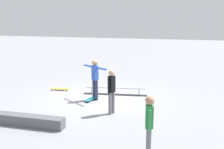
# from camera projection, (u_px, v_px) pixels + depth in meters

# --- Properties ---
(ground_plane) EXTENTS (60.00, 60.00, 0.00)m
(ground_plane) POSITION_uv_depth(u_px,v_px,m) (99.00, 99.00, 11.07)
(ground_plane) COLOR gray
(grind_rail) EXTENTS (2.76, 0.61, 0.33)m
(grind_rail) POSITION_uv_depth(u_px,v_px,m) (115.00, 92.00, 11.59)
(grind_rail) COLOR black
(grind_rail) RESTS_ON ground_plane
(skate_ledge) EXTENTS (2.49, 0.39, 0.34)m
(skate_ledge) POSITION_uv_depth(u_px,v_px,m) (26.00, 120.00, 8.31)
(skate_ledge) COLOR #595960
(skate_ledge) RESTS_ON ground_plane
(skater_main) EXTENTS (1.17, 0.75, 1.64)m
(skater_main) POSITION_uv_depth(u_px,v_px,m) (95.00, 77.00, 10.72)
(skater_main) COLOR #2D3351
(skater_main) RESTS_ON ground_plane
(skateboard_main) EXTENTS (0.40, 0.82, 0.09)m
(skateboard_main) POSITION_uv_depth(u_px,v_px,m) (92.00, 98.00, 10.84)
(skateboard_main) COLOR teal
(skateboard_main) RESTS_ON ground_plane
(bystander_black_shirt) EXTENTS (0.26, 0.35, 1.56)m
(bystander_black_shirt) POSITION_uv_depth(u_px,v_px,m) (112.00, 89.00, 9.18)
(bystander_black_shirt) COLOR slate
(bystander_black_shirt) RESTS_ON ground_plane
(bystander_green_shirt) EXTENTS (0.21, 0.35, 1.54)m
(bystander_green_shirt) POSITION_uv_depth(u_px,v_px,m) (149.00, 124.00, 6.25)
(bystander_green_shirt) COLOR slate
(bystander_green_shirt) RESTS_ON ground_plane
(loose_skateboard_yellow) EXTENTS (0.82, 0.32, 0.09)m
(loose_skateboard_yellow) POSITION_uv_depth(u_px,v_px,m) (60.00, 89.00, 12.31)
(loose_skateboard_yellow) COLOR yellow
(loose_skateboard_yellow) RESTS_ON ground_plane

